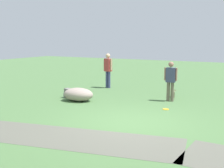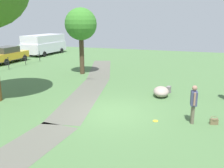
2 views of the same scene
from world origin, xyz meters
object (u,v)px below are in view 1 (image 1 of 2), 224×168
object	(u,v)px
woman_with_handbag	(171,79)
man_near_boulder	(108,68)
frisbee_on_grass	(166,109)
lawn_boulder	(78,94)
handbag_on_grass	(173,94)
backpack_by_boulder	(68,93)

from	to	relation	value
woman_with_handbag	man_near_boulder	world-z (taller)	man_near_boulder
woman_with_handbag	man_near_boulder	size ratio (longest dim) A/B	0.91
frisbee_on_grass	lawn_boulder	bearing A→B (deg)	4.74
handbag_on_grass	frisbee_on_grass	bearing A→B (deg)	100.85
handbag_on_grass	backpack_by_boulder	distance (m)	4.51
man_near_boulder	handbag_on_grass	size ratio (longest dim) A/B	5.11
backpack_by_boulder	frisbee_on_grass	bearing A→B (deg)	179.82
woman_with_handbag	man_near_boulder	bearing A→B (deg)	-23.19
man_near_boulder	frisbee_on_grass	distance (m)	5.19
woman_with_handbag	frisbee_on_grass	size ratio (longest dim) A/B	7.21
woman_with_handbag	lawn_boulder	bearing A→B (deg)	28.06
lawn_boulder	frisbee_on_grass	bearing A→B (deg)	-175.26
lawn_boulder	backpack_by_boulder	distance (m)	0.83
handbag_on_grass	lawn_boulder	bearing A→B (deg)	39.54
handbag_on_grass	backpack_by_boulder	xyz separation A→B (m)	(3.90, 2.27, 0.05)
man_near_boulder	frisbee_on_grass	size ratio (longest dim) A/B	7.89
frisbee_on_grass	backpack_by_boulder	bearing A→B (deg)	-0.18
man_near_boulder	lawn_boulder	bearing A→B (deg)	98.66
lawn_boulder	handbag_on_grass	bearing A→B (deg)	-140.46
woman_with_handbag	backpack_by_boulder	xyz separation A→B (m)	(4.03, 1.43, -0.72)
handbag_on_grass	man_near_boulder	bearing A→B (deg)	-11.97
lawn_boulder	backpack_by_boulder	xyz separation A→B (m)	(0.77, -0.31, -0.07)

